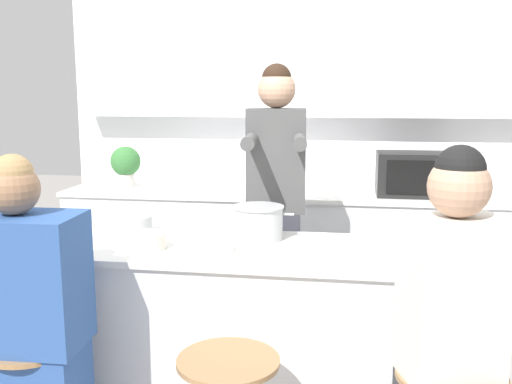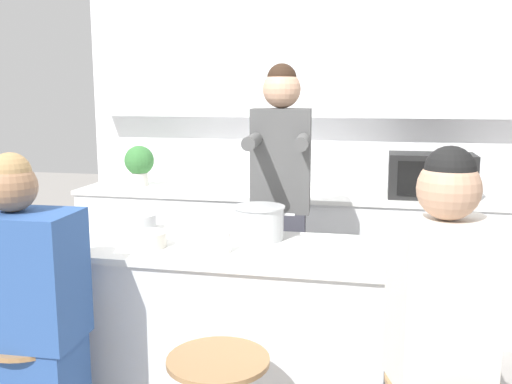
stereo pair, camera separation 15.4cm
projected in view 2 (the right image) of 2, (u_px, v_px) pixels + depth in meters
The scene contains 12 objects.
wall_back at pixel (304, 104), 4.26m from camera, with size 3.42×0.22×2.70m.
back_counter at pixel (296, 254), 4.14m from camera, with size 3.17×0.65×0.93m.
kitchen_island at pixel (253, 337), 2.75m from camera, with size 2.01×0.66×0.91m.
person_cooking at pixel (281, 221), 3.20m from camera, with size 0.37×0.56×1.78m.
person_wrapped_blanket at pixel (23, 335), 2.31m from camera, with size 0.49×0.30×1.40m.
person_seated_near at pixel (438, 367), 1.96m from camera, with size 0.38×0.34×1.46m.
cooking_pot at pixel (260, 223), 2.80m from camera, with size 0.34×0.25×0.17m.
fruit_bowl at pixel (138, 222), 3.00m from camera, with size 0.19×0.19×0.08m.
mixing_bowl_steel at pixel (145, 239), 2.67m from camera, with size 0.20×0.20×0.07m.
coffee_cup_near at pixel (222, 242), 2.57m from camera, with size 0.11×0.08×0.10m.
microwave at pixel (431, 176), 3.80m from camera, with size 0.56×0.33×0.29m.
potted_plant at pixel (139, 163), 4.28m from camera, with size 0.22×0.22×0.30m.
Camera 2 is at (0.56, -2.53, 1.63)m, focal length 40.00 mm.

